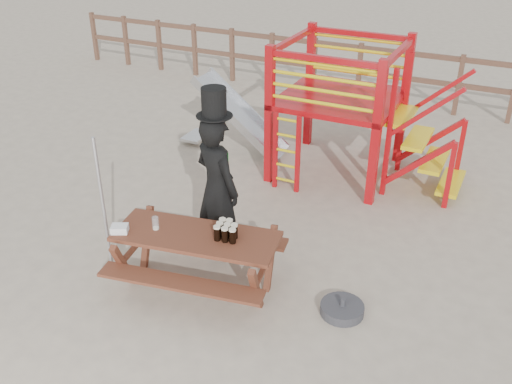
# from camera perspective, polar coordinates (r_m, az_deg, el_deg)

# --- Properties ---
(ground) EXTENTS (60.00, 60.00, 0.00)m
(ground) POSITION_cam_1_polar(r_m,az_deg,el_deg) (6.54, -4.46, -10.08)
(ground) COLOR #B5A58D
(ground) RESTS_ON ground
(back_fence) EXTENTS (15.09, 0.09, 1.20)m
(back_fence) POSITION_cam_1_polar(r_m,az_deg,el_deg) (12.13, 12.62, 11.94)
(back_fence) COLOR brown
(back_fence) RESTS_ON ground
(playground_fort) EXTENTS (4.71, 1.84, 2.10)m
(playground_fort) POSITION_cam_1_polar(r_m,az_deg,el_deg) (8.86, 7.83, 8.50)
(playground_fort) COLOR #AD0B10
(playground_fort) RESTS_ON ground
(picnic_table) EXTENTS (1.99, 1.54, 0.70)m
(picnic_table) POSITION_cam_1_polar(r_m,az_deg,el_deg) (6.40, -5.90, -6.19)
(picnic_table) COLOR brown
(picnic_table) RESTS_ON ground
(man_with_hat) EXTENTS (0.78, 0.65, 2.14)m
(man_with_hat) POSITION_cam_1_polar(r_m,az_deg,el_deg) (6.69, -3.92, 0.74)
(man_with_hat) COLOR black
(man_with_hat) RESTS_ON ground
(metal_pole) EXTENTS (0.04, 0.04, 1.77)m
(metal_pole) POSITION_cam_1_polar(r_m,az_deg,el_deg) (6.50, -14.97, -1.88)
(metal_pole) COLOR #B2B2B7
(metal_pole) RESTS_ON ground
(parasol_base) EXTENTS (0.47, 0.47, 0.20)m
(parasol_base) POSITION_cam_1_polar(r_m,az_deg,el_deg) (6.30, 8.60, -11.50)
(parasol_base) COLOR #343439
(parasol_base) RESTS_ON ground
(paper_bag) EXTENTS (0.22, 0.21, 0.08)m
(paper_bag) POSITION_cam_1_polar(r_m,az_deg,el_deg) (6.43, -13.48, -3.60)
(paper_bag) COLOR white
(paper_bag) RESTS_ON picnic_table
(stout_pints) EXTENTS (0.27, 0.25, 0.17)m
(stout_pints) POSITION_cam_1_polar(r_m,az_deg,el_deg) (6.14, -3.02, -3.88)
(stout_pints) COLOR black
(stout_pints) RESTS_ON picnic_table
(empty_glasses) EXTENTS (0.07, 0.07, 0.15)m
(empty_glasses) POSITION_cam_1_polar(r_m,az_deg,el_deg) (6.39, -10.02, -3.13)
(empty_glasses) COLOR silver
(empty_glasses) RESTS_ON picnic_table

